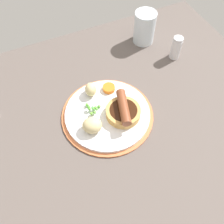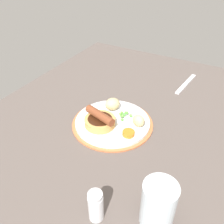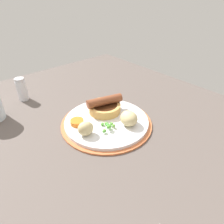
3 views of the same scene
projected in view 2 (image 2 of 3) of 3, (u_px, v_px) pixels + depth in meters
The scene contains 10 objects.
dining_table at pixel (113, 119), 83.90cm from camera, with size 110.00×80.00×3.00cm, color #564C47.
dinner_plate at pixel (113, 123), 78.73cm from camera, with size 25.50×25.50×1.40cm.
sausage_pudding at pixel (100, 120), 75.48cm from camera, with size 9.38×10.73×4.85cm.
pea_pile at pixel (125, 115), 79.13cm from camera, with size 4.23×4.28×1.84cm.
potato_chunk_0 at pixel (112, 104), 82.32cm from camera, with size 4.48×5.14×3.89cm, color #CCB77F.
potato_chunk_2 at pixel (139, 121), 75.12cm from camera, with size 3.96×3.20×3.79cm, color #CCB77F.
carrot_slice_0 at pixel (128, 133), 72.41cm from camera, with size 3.58×3.58×1.25cm, color orange.
fork at pixel (186, 84), 99.44cm from camera, with size 18.00×1.60×0.60cm, color silver.
drinking_glass at pixel (158, 204), 49.71cm from camera, with size 7.11×7.11×10.79cm, color silver.
salt_shaker at pixel (96, 206), 51.17cm from camera, with size 3.24×3.24×7.77cm.
Camera 2 is at (58.43, 32.13, 52.48)cm, focal length 40.00 mm.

